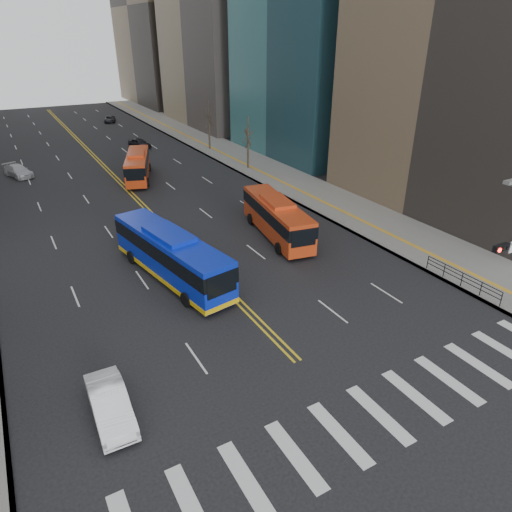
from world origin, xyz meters
TOP-DOWN VIEW (x-y plane):
  - ground at (0.00, 0.00)m, footprint 220.00×220.00m
  - sidewalk_right at (17.50, 45.00)m, footprint 7.00×130.00m
  - crosswalk at (0.00, 0.00)m, footprint 26.70×4.00m
  - centerline at (0.00, 55.00)m, footprint 0.55×100.00m
  - pedestrian_railing at (14.30, 6.00)m, footprint 0.06×6.06m
  - street_trees at (-7.18, 34.55)m, footprint 35.20×47.20m
  - blue_bus at (-2.61, 17.26)m, footprint 4.74×12.65m
  - red_bus_near at (7.83, 19.85)m, footprint 4.15×10.82m
  - red_bus_far at (2.39, 42.49)m, footprint 5.61×10.34m
  - car_white at (-9.73, 6.00)m, footprint 1.70×4.60m
  - car_dark_mid at (7.17, 58.18)m, footprint 2.97×4.54m
  - car_silver at (-10.14, 50.68)m, footprint 3.53×5.22m
  - car_dark_far at (8.46, 82.26)m, footprint 3.07×4.56m

SIDE VIEW (x-z plane):
  - ground at x=0.00m, z-range 0.00..0.00m
  - crosswalk at x=0.00m, z-range 0.00..0.01m
  - centerline at x=0.00m, z-range 0.00..0.01m
  - sidewalk_right at x=17.50m, z-range 0.00..0.15m
  - car_dark_far at x=8.46m, z-range 0.00..1.16m
  - car_silver at x=-10.14m, z-range 0.00..1.41m
  - car_dark_mid at x=7.17m, z-range 0.00..1.44m
  - car_white at x=-9.73m, z-range 0.00..1.50m
  - pedestrian_railing at x=14.30m, z-range 0.31..1.33m
  - red_bus_far at x=2.39m, z-range 0.19..3.43m
  - red_bus_near at x=7.83m, z-range 0.19..3.56m
  - blue_bus at x=-2.61m, z-range 0.09..3.68m
  - street_trees at x=-7.18m, z-range 1.07..8.67m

